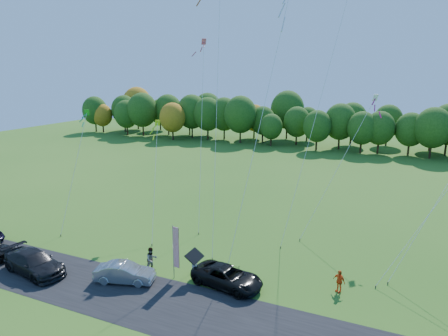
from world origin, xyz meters
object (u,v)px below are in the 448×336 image
at_px(silver_sedan, 125,273).
at_px(feather_flag, 175,247).
at_px(person_east, 339,281).
at_px(black_suv, 227,277).

height_order(silver_sedan, feather_flag, feather_flag).
bearing_deg(silver_sedan, person_east, -87.57).
xyz_separation_m(black_suv, silver_sedan, (-7.02, -2.49, -0.01)).
xyz_separation_m(black_suv, feather_flag, (-3.83, -0.60, 1.82)).
relative_size(black_suv, person_east, 3.23).
xyz_separation_m(black_suv, person_east, (7.36, 2.46, 0.08)).
bearing_deg(black_suv, feather_flag, 107.98).
relative_size(black_suv, silver_sedan, 1.21).
bearing_deg(silver_sedan, feather_flag, -75.93).
bearing_deg(person_east, feather_flag, -136.57).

